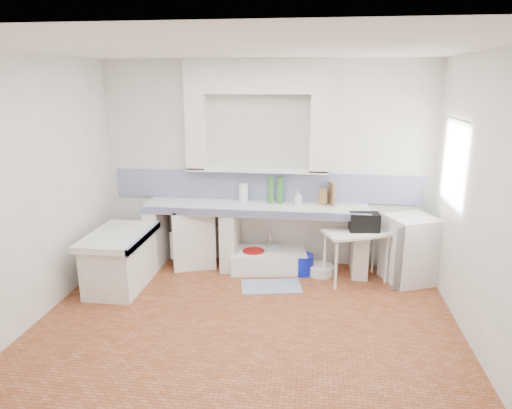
# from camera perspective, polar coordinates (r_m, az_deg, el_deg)

# --- Properties ---
(floor) EXTENTS (4.50, 4.50, 0.00)m
(floor) POSITION_cam_1_polar(r_m,az_deg,el_deg) (5.01, -1.54, -15.27)
(floor) COLOR #985234
(floor) RESTS_ON ground
(ceiling) EXTENTS (4.50, 4.50, 0.00)m
(ceiling) POSITION_cam_1_polar(r_m,az_deg,el_deg) (4.33, -1.81, 18.63)
(ceiling) COLOR white
(ceiling) RESTS_ON ground
(wall_back) EXTENTS (4.50, 0.00, 4.50)m
(wall_back) POSITION_cam_1_polar(r_m,az_deg,el_deg) (6.41, 1.16, 4.90)
(wall_back) COLOR white
(wall_back) RESTS_ON ground
(wall_front) EXTENTS (4.50, 0.00, 4.50)m
(wall_front) POSITION_cam_1_polar(r_m,az_deg,el_deg) (2.63, -8.67, -10.57)
(wall_front) COLOR white
(wall_front) RESTS_ON ground
(wall_left) EXTENTS (0.00, 4.50, 4.50)m
(wall_left) POSITION_cam_1_polar(r_m,az_deg,el_deg) (5.30, -26.43, 1.17)
(wall_left) COLOR white
(wall_left) RESTS_ON ground
(wall_right) EXTENTS (0.00, 4.50, 4.50)m
(wall_right) POSITION_cam_1_polar(r_m,az_deg,el_deg) (4.68, 26.66, -0.53)
(wall_right) COLOR white
(wall_right) RESTS_ON ground
(alcove_mass) EXTENTS (1.90, 0.25, 0.45)m
(alcove_mass) POSITION_cam_1_polar(r_m,az_deg,el_deg) (6.19, 0.14, 15.48)
(alcove_mass) COLOR white
(alcove_mass) RESTS_ON ground
(window_frame) EXTENTS (0.35, 0.86, 1.06)m
(window_frame) POSITION_cam_1_polar(r_m,az_deg,el_deg) (5.81, 24.80, 4.47)
(window_frame) COLOR #341F10
(window_frame) RESTS_ON ground
(lace_valance) EXTENTS (0.01, 0.84, 0.24)m
(lace_valance) POSITION_cam_1_polar(r_m,az_deg,el_deg) (5.72, 23.82, 8.29)
(lace_valance) COLOR white
(lace_valance) RESTS_ON ground
(counter_slab) EXTENTS (3.00, 0.60, 0.08)m
(counter_slab) POSITION_cam_1_polar(r_m,az_deg,el_deg) (6.25, -0.08, -0.44)
(counter_slab) COLOR white
(counter_slab) RESTS_ON ground
(counter_lip) EXTENTS (3.00, 0.04, 0.10)m
(counter_lip) POSITION_cam_1_polar(r_m,az_deg,el_deg) (5.98, -0.43, -1.15)
(counter_lip) COLOR navy
(counter_lip) RESTS_ON ground
(counter_pier_left) EXTENTS (0.20, 0.55, 0.82)m
(counter_pier_left) POSITION_cam_1_polar(r_m,az_deg,el_deg) (6.70, -12.05, -3.73)
(counter_pier_left) COLOR white
(counter_pier_left) RESTS_ON ground
(counter_pier_mid) EXTENTS (0.20, 0.55, 0.82)m
(counter_pier_mid) POSITION_cam_1_polar(r_m,az_deg,el_deg) (6.44, -3.17, -4.20)
(counter_pier_mid) COLOR white
(counter_pier_mid) RESTS_ON ground
(counter_pier_right) EXTENTS (0.20, 0.55, 0.82)m
(counter_pier_right) POSITION_cam_1_polar(r_m,az_deg,el_deg) (6.36, 12.57, -4.78)
(counter_pier_right) COLOR white
(counter_pier_right) RESTS_ON ground
(peninsula_top) EXTENTS (0.70, 1.10, 0.08)m
(peninsula_top) POSITION_cam_1_polar(r_m,az_deg,el_deg) (5.99, -16.50, -3.76)
(peninsula_top) COLOR white
(peninsula_top) RESTS_ON ground
(peninsula_base) EXTENTS (0.60, 1.00, 0.62)m
(peninsula_base) POSITION_cam_1_polar(r_m,az_deg,el_deg) (6.11, -16.26, -6.87)
(peninsula_base) COLOR white
(peninsula_base) RESTS_ON ground
(peninsula_lip) EXTENTS (0.04, 1.10, 0.10)m
(peninsula_lip) POSITION_cam_1_polar(r_m,az_deg,el_deg) (5.87, -13.54, -3.95)
(peninsula_lip) COLOR navy
(peninsula_lip) RESTS_ON ground
(backsplash) EXTENTS (4.27, 0.03, 0.40)m
(backsplash) POSITION_cam_1_polar(r_m,az_deg,el_deg) (6.45, 1.14, 2.25)
(backsplash) COLOR navy
(backsplash) RESTS_ON ground
(stove) EXTENTS (0.73, 0.72, 0.81)m
(stove) POSITION_cam_1_polar(r_m,az_deg,el_deg) (6.58, -7.78, -3.93)
(stove) COLOR white
(stove) RESTS_ON ground
(sink) EXTENTS (1.08, 0.68, 0.24)m
(sink) POSITION_cam_1_polar(r_m,az_deg,el_deg) (6.44, 1.53, -6.92)
(sink) COLOR white
(sink) RESTS_ON ground
(side_table) EXTENTS (0.91, 0.72, 0.04)m
(side_table) POSITION_cam_1_polar(r_m,az_deg,el_deg) (6.15, 12.09, -6.23)
(side_table) COLOR white
(side_table) RESTS_ON ground
(fridge) EXTENTS (0.74, 0.74, 0.86)m
(fridge) POSITION_cam_1_polar(r_m,az_deg,el_deg) (6.29, 18.31, -5.23)
(fridge) COLOR white
(fridge) RESTS_ON ground
(bucket_red) EXTENTS (0.33, 0.33, 0.28)m
(bucket_red) POSITION_cam_1_polar(r_m,az_deg,el_deg) (6.40, -0.30, -6.85)
(bucket_red) COLOR #AA0E0E
(bucket_red) RESTS_ON ground
(bucket_orange) EXTENTS (0.30, 0.30, 0.27)m
(bucket_orange) POSITION_cam_1_polar(r_m,az_deg,el_deg) (6.41, 1.57, -6.91)
(bucket_orange) COLOR #C93F06
(bucket_orange) RESTS_ON ground
(bucket_blue) EXTENTS (0.30, 0.30, 0.27)m
(bucket_blue) POSITION_cam_1_polar(r_m,az_deg,el_deg) (6.32, 5.73, -7.29)
(bucket_blue) COLOR #0C18C6
(bucket_blue) RESTS_ON ground
(basin_white) EXTENTS (0.37, 0.37, 0.13)m
(basin_white) POSITION_cam_1_polar(r_m,az_deg,el_deg) (6.34, 7.95, -7.95)
(basin_white) COLOR white
(basin_white) RESTS_ON ground
(water_bottle_a) EXTENTS (0.08, 0.08, 0.29)m
(water_bottle_a) POSITION_cam_1_polar(r_m,az_deg,el_deg) (6.56, 1.55, -6.27)
(water_bottle_a) COLOR silver
(water_bottle_a) RESTS_ON ground
(water_bottle_b) EXTENTS (0.10, 0.10, 0.31)m
(water_bottle_b) POSITION_cam_1_polar(r_m,az_deg,el_deg) (6.58, 2.46, -6.11)
(water_bottle_b) COLOR silver
(water_bottle_b) RESTS_ON ground
(black_bag) EXTENTS (0.39, 0.25, 0.23)m
(black_bag) POSITION_cam_1_polar(r_m,az_deg,el_deg) (6.05, 13.12, -2.10)
(black_bag) COLOR black
(black_bag) RESTS_ON side_table
(green_bottle_a) EXTENTS (0.10, 0.10, 0.36)m
(green_bottle_a) POSITION_cam_1_polar(r_m,az_deg,el_deg) (6.32, 1.81, 1.77)
(green_bottle_a) COLOR #347C30
(green_bottle_a) RESTS_ON counter_slab
(green_bottle_b) EXTENTS (0.09, 0.09, 0.36)m
(green_bottle_b) POSITION_cam_1_polar(r_m,az_deg,el_deg) (6.31, 2.95, 1.76)
(green_bottle_b) COLOR #347C30
(green_bottle_b) RESTS_ON counter_slab
(knife_block) EXTENTS (0.13, 0.11, 0.22)m
(knife_block) POSITION_cam_1_polar(r_m,az_deg,el_deg) (6.31, 8.25, 0.95)
(knife_block) COLOR olive
(knife_block) RESTS_ON counter_slab
(cutting_board) EXTENTS (0.08, 0.21, 0.30)m
(cutting_board) POSITION_cam_1_polar(r_m,az_deg,el_deg) (6.30, 9.24, 1.25)
(cutting_board) COLOR olive
(cutting_board) RESTS_ON counter_slab
(paper_towel) EXTENTS (0.15, 0.15, 0.26)m
(paper_towel) POSITION_cam_1_polar(r_m,az_deg,el_deg) (6.37, -1.55, 1.44)
(paper_towel) COLOR white
(paper_towel) RESTS_ON counter_slab
(soap_bottle) EXTENTS (0.11, 0.11, 0.20)m
(soap_bottle) POSITION_cam_1_polar(r_m,az_deg,el_deg) (6.28, 5.17, 0.88)
(soap_bottle) COLOR white
(soap_bottle) RESTS_ON counter_slab
(rug) EXTENTS (0.82, 0.56, 0.01)m
(rug) POSITION_cam_1_polar(r_m,az_deg,el_deg) (5.96, 1.89, -10.00)
(rug) COLOR #365981
(rug) RESTS_ON ground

